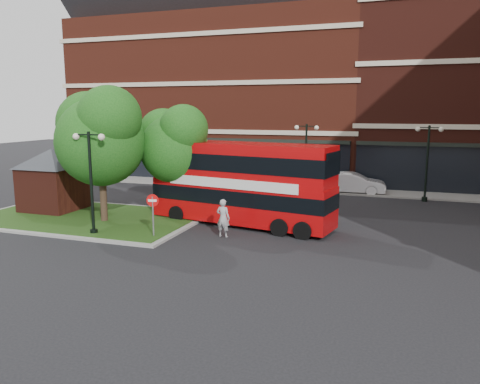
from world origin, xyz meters
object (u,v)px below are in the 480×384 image
at_px(woman, 223,218).
at_px(car_white, 353,183).
at_px(bus, 241,178).
at_px(car_silver, 282,184).

height_order(woman, car_white, woman).
xyz_separation_m(bus, car_white, (4.71, 11.39, -1.72)).
distance_m(car_silver, car_white, 5.13).
height_order(bus, car_silver, bus).
bearing_deg(woman, bus, -84.57).
bearing_deg(bus, woman, -79.33).
distance_m(woman, car_silver, 12.58).
relative_size(woman, car_white, 0.40).
bearing_deg(woman, car_white, -103.33).
relative_size(woman, car_silver, 0.51).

